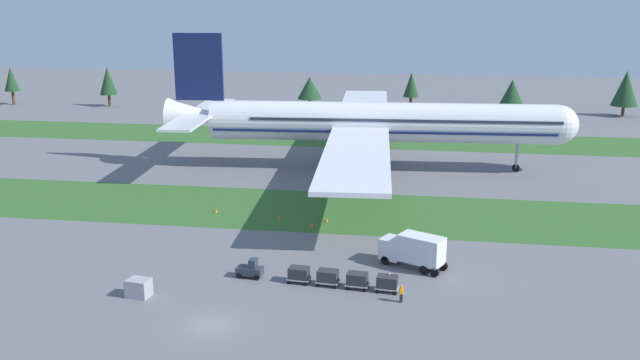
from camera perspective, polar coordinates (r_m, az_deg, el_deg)
ground_plane at (r=59.90m, az=-9.21°, el=-11.90°), size 400.00×400.00×0.00m
grass_strip_near at (r=89.77m, az=-2.79°, el=-2.44°), size 320.00×17.77×0.01m
grass_strip_far at (r=135.25m, az=1.20°, el=3.55°), size 320.00×17.77×0.01m
airliner at (r=109.55m, az=4.07°, el=4.90°), size 65.65×80.61×21.56m
baggage_tug at (r=68.44m, az=-5.86°, el=-7.49°), size 2.71×1.54×1.97m
cargo_dolly_lead at (r=66.94m, az=-1.78°, el=-7.84°), size 2.33×1.70×1.55m
cargo_dolly_second at (r=66.26m, az=0.66°, el=-8.09°), size 2.33×1.70×1.55m
cargo_dolly_third at (r=65.69m, az=3.14°, el=-8.32°), size 2.33×1.70×1.55m
cargo_dolly_fourth at (r=65.26m, az=5.67°, el=-8.54°), size 2.33×1.70×1.55m
catering_truck at (r=70.76m, az=7.83°, el=-5.79°), size 7.25×5.15×3.58m
ground_crew_marshaller at (r=63.21m, az=6.84°, el=-9.36°), size 0.36×0.50×1.74m
ground_crew_loader at (r=65.56m, az=5.81°, el=-8.40°), size 0.47×0.37×1.74m
uld_container_0 at (r=66.31m, az=-15.04°, el=-8.76°), size 2.08×1.71×1.52m
uld_container_1 at (r=66.08m, az=-14.94°, el=-8.74°), size 2.19×1.84×1.73m
taxiway_marker_0 at (r=84.62m, az=0.56°, el=-3.33°), size 0.44×0.44×0.53m
taxiway_marker_1 at (r=89.14m, az=-8.73°, el=-2.54°), size 0.44×0.44×0.58m
taxiway_marker_2 at (r=85.53m, az=-3.49°, el=-3.14°), size 0.44×0.44×0.58m
taxiway_marker_3 at (r=82.77m, az=-0.69°, el=-3.74°), size 0.44×0.44×0.58m
distant_tree_line at (r=165.69m, az=7.32°, el=7.74°), size 181.09×11.09×10.64m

